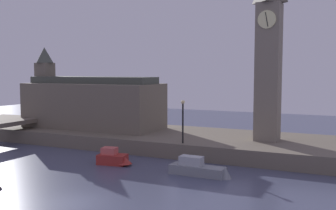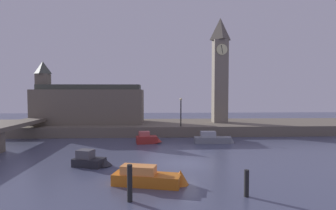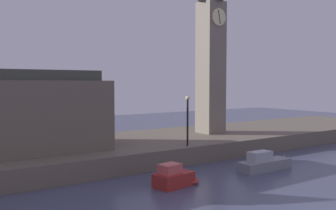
{
  "view_description": "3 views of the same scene",
  "coord_description": "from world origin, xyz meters",
  "views": [
    {
      "loc": [
        16.31,
        -20.43,
        8.5
      ],
      "look_at": [
        -0.78,
        15.41,
        5.05
      ],
      "focal_mm": 43.34,
      "sensor_mm": 36.0,
      "label": 1
    },
    {
      "loc": [
        -2.56,
        -23.97,
        6.46
      ],
      "look_at": [
        -0.78,
        14.63,
        4.62
      ],
      "focal_mm": 28.76,
      "sensor_mm": 36.0,
      "label": 2
    },
    {
      "loc": [
        -17.46,
        -9.59,
        6.72
      ],
      "look_at": [
        1.0,
        17.47,
        4.75
      ],
      "focal_mm": 39.94,
      "sensor_mm": 36.0,
      "label": 3
    }
  ],
  "objects": [
    {
      "name": "streetlamp",
      "position": [
        1.1,
        14.76,
        4.06
      ],
      "size": [
        0.36,
        0.36,
        4.13
      ],
      "color": "black",
      "rests_on": "far_embankment"
    },
    {
      "name": "boat_dinghy_red",
      "position": [
        -3.49,
        9.91,
        0.57
      ],
      "size": [
        3.44,
        1.89,
        1.51
      ],
      "color": "maroon",
      "rests_on": "ground"
    },
    {
      "name": "far_embankment",
      "position": [
        0.0,
        20.0,
        0.75
      ],
      "size": [
        70.0,
        12.0,
        1.5
      ],
      "primitive_type": "cube",
      "color": "#6B6051",
      "rests_on": "ground"
    },
    {
      "name": "parliament_hall",
      "position": [
        -13.43,
        19.96,
        4.54
      ],
      "size": [
        16.9,
        6.82,
        9.89
      ],
      "color": "#6B6051",
      "rests_on": "far_embankment"
    },
    {
      "name": "boat_cruiser_grey",
      "position": [
        5.05,
        9.61,
        0.52
      ],
      "size": [
        5.22,
        1.47,
        1.66
      ],
      "color": "gray",
      "rests_on": "ground"
    },
    {
      "name": "clock_tower",
      "position": [
        8.01,
        19.92,
        10.32
      ],
      "size": [
        2.5,
        2.54,
        17.05
      ],
      "color": "slate",
      "rests_on": "far_embankment"
    },
    {
      "name": "ground_plane",
      "position": [
        0.0,
        0.0,
        0.0
      ],
      "size": [
        120.0,
        120.0,
        0.0
      ],
      "primitive_type": "plane",
      "color": "#474C66"
    }
  ]
}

